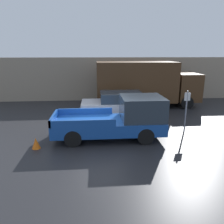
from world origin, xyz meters
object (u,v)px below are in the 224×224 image
object	(u,v)px
pickup_truck	(120,119)
parking_sign	(186,109)
car	(119,105)
traffic_cone	(36,143)
delivery_truck	(144,83)

from	to	relation	value
pickup_truck	parking_sign	xyz separation A→B (m)	(3.40, 0.51, 0.29)
car	traffic_cone	xyz separation A→B (m)	(-4.01, -4.07, -0.61)
parking_sign	traffic_cone	size ratio (longest dim) A/B	4.50
parking_sign	traffic_cone	world-z (taller)	parking_sign
pickup_truck	parking_sign	size ratio (longest dim) A/B	2.41
delivery_truck	pickup_truck	bearing A→B (deg)	-112.17
pickup_truck	delivery_truck	xyz separation A→B (m)	(2.51, 6.15, 0.84)
delivery_truck	traffic_cone	distance (m)	9.58
car	parking_sign	size ratio (longest dim) A/B	2.13
pickup_truck	traffic_cone	xyz separation A→B (m)	(-3.69, -0.99, -0.68)
car	delivery_truck	xyz separation A→B (m)	(2.19, 3.07, 0.91)
pickup_truck	traffic_cone	bearing A→B (deg)	-165.04
parking_sign	traffic_cone	xyz separation A→B (m)	(-7.09, -1.50, -0.97)
car	delivery_truck	distance (m)	3.88
parking_sign	traffic_cone	bearing A→B (deg)	-168.08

